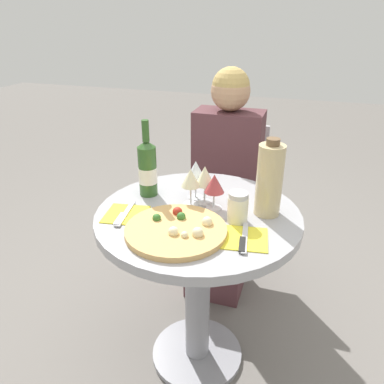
{
  "coord_description": "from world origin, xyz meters",
  "views": [
    {
      "loc": [
        0.35,
        -1.18,
        1.42
      ],
      "look_at": [
        -0.01,
        -0.04,
        0.85
      ],
      "focal_mm": 35.0,
      "sensor_mm": 36.0,
      "label": 1
    }
  ],
  "objects": [
    {
      "name": "ground_plane",
      "position": [
        0.0,
        0.0,
        0.0
      ],
      "size": [
        12.0,
        12.0,
        0.0
      ],
      "primitive_type": "plane",
      "color": "slate",
      "rests_on": "ground"
    },
    {
      "name": "dining_table",
      "position": [
        0.0,
        0.0,
        0.56
      ],
      "size": [
        0.77,
        0.77,
        0.75
      ],
      "color": "gray",
      "rests_on": "ground_plane"
    },
    {
      "name": "chair_behind_diner",
      "position": [
        -0.04,
        0.72,
        0.43
      ],
      "size": [
        0.38,
        0.38,
        0.87
      ],
      "rotation": [
        0.0,
        0.0,
        3.14
      ],
      "color": "#ADADB2",
      "rests_on": "ground_plane"
    },
    {
      "name": "seated_diner",
      "position": [
        -0.04,
        0.59,
        0.55
      ],
      "size": [
        0.35,
        0.41,
        1.19
      ],
      "rotation": [
        0.0,
        0.0,
        3.14
      ],
      "color": "#512D33",
      "rests_on": "ground_plane"
    },
    {
      "name": "pizza_large",
      "position": [
        -0.03,
        -0.16,
        0.76
      ],
      "size": [
        0.35,
        0.35,
        0.05
      ],
      "color": "tan",
      "rests_on": "dining_table"
    },
    {
      "name": "wine_bottle",
      "position": [
        -0.24,
        0.09,
        0.86
      ],
      "size": [
        0.08,
        0.08,
        0.31
      ],
      "color": "#2D5623",
      "rests_on": "dining_table"
    },
    {
      "name": "tall_carafe",
      "position": [
        0.24,
        0.07,
        0.88
      ],
      "size": [
        0.1,
        0.1,
        0.29
      ],
      "color": "tan",
      "rests_on": "dining_table"
    },
    {
      "name": "sugar_shaker",
      "position": [
        0.15,
        -0.02,
        0.8
      ],
      "size": [
        0.07,
        0.07,
        0.11
      ],
      "color": "silver",
      "rests_on": "dining_table"
    },
    {
      "name": "wine_glass_front_right",
      "position": [
        0.05,
        0.05,
        0.85
      ],
      "size": [
        0.08,
        0.08,
        0.14
      ],
      "color": "silver",
      "rests_on": "dining_table"
    },
    {
      "name": "wine_glass_center",
      "position": [
        -0.0,
        0.08,
        0.86
      ],
      "size": [
        0.07,
        0.07,
        0.15
      ],
      "color": "silver",
      "rests_on": "dining_table"
    },
    {
      "name": "wine_glass_back_left",
      "position": [
        -0.05,
        0.12,
        0.86
      ],
      "size": [
        0.08,
        0.08,
        0.16
      ],
      "color": "silver",
      "rests_on": "dining_table"
    },
    {
      "name": "wine_glass_front_left",
      "position": [
        -0.05,
        0.05,
        0.86
      ],
      "size": [
        0.07,
        0.07,
        0.15
      ],
      "color": "silver",
      "rests_on": "dining_table"
    },
    {
      "name": "place_setting_left",
      "position": [
        -0.25,
        -0.1,
        0.75
      ],
      "size": [
        0.17,
        0.19,
        0.01
      ],
      "color": "yellow",
      "rests_on": "dining_table"
    },
    {
      "name": "place_setting_right",
      "position": [
        0.2,
        -0.13,
        0.75
      ],
      "size": [
        0.17,
        0.19,
        0.01
      ],
      "color": "yellow",
      "rests_on": "dining_table"
    }
  ]
}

